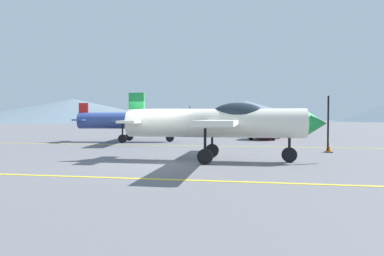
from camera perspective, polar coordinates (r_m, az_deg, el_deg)
ground_plane at (r=13.94m, az=-6.62°, el=-5.70°), size 400.00×400.00×0.00m
apron_line_near at (r=10.43m, az=-12.52°, el=-8.24°), size 80.00×0.16×0.01m
apron_line_far at (r=21.52m, az=-0.71°, el=-3.02°), size 80.00×0.16×0.01m
airplane_near at (r=14.08m, az=5.06°, el=1.02°), size 8.30×9.59×2.89m
airplane_mid at (r=25.41m, az=-9.90°, el=1.35°), size 8.43×9.66×2.89m
car_sedan at (r=28.76m, az=12.30°, el=-0.17°), size 2.74×4.59×1.62m
traffic_cone_front at (r=18.88m, az=22.09°, el=-2.97°), size 0.36×0.36×0.59m
hill_left at (r=148.25m, az=-19.49°, el=2.84°), size 88.24×88.24×9.50m
hill_centerleft at (r=131.88m, az=8.97°, el=2.81°), size 56.23×56.23×8.31m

